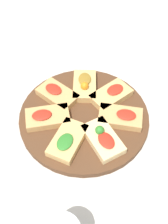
{
  "coord_description": "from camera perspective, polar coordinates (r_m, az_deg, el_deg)",
  "views": [
    {
      "loc": [
        0.01,
        -0.4,
        0.54
      ],
      "look_at": [
        0.0,
        0.0,
        0.03
      ],
      "focal_mm": 42.0,
      "sensor_mm": 36.0,
      "label": 1
    }
  ],
  "objects": [
    {
      "name": "focaccia_slice_2",
      "position": [
        0.69,
        -5.84,
        3.86
      ],
      "size": [
        0.12,
        0.11,
        0.03
      ],
      "color": "tan",
      "rests_on": "serving_board"
    },
    {
      "name": "serving_board",
      "position": [
        0.66,
        0.0,
        -0.97
      ],
      "size": [
        0.32,
        0.32,
        0.02
      ],
      "primitive_type": "cylinder",
      "color": "#51331E",
      "rests_on": "ground_plane"
    },
    {
      "name": "focaccia_slice_5",
      "position": [
        0.6,
        4.13,
        -5.78
      ],
      "size": [
        0.1,
        0.12,
        0.04
      ],
      "color": "#E5C689",
      "rests_on": "serving_board"
    },
    {
      "name": "focaccia_slice_1",
      "position": [
        0.71,
        0.15,
        5.85
      ],
      "size": [
        0.06,
        0.11,
        0.04
      ],
      "color": "tan",
      "rests_on": "serving_board"
    },
    {
      "name": "ground_plane",
      "position": [
        0.67,
        0.0,
        -1.43
      ],
      "size": [
        3.0,
        3.0,
        0.0
      ],
      "primitive_type": "plane",
      "color": "beige"
    },
    {
      "name": "focaccia_slice_0",
      "position": [
        0.69,
        5.96,
        3.76
      ],
      "size": [
        0.12,
        0.11,
        0.03
      ],
      "color": "tan",
      "rests_on": "serving_board"
    },
    {
      "name": "focaccia_slice_3",
      "position": [
        0.64,
        -7.99,
        -1.12
      ],
      "size": [
        0.12,
        0.08,
        0.03
      ],
      "color": "tan",
      "rests_on": "serving_board"
    },
    {
      "name": "focaccia_slice_4",
      "position": [
        0.6,
        -3.58,
        -6.17
      ],
      "size": [
        0.1,
        0.12,
        0.03
      ],
      "color": "tan",
      "rests_on": "serving_board"
    },
    {
      "name": "focaccia_slice_6",
      "position": [
        0.64,
        7.99,
        -1.07
      ],
      "size": [
        0.11,
        0.08,
        0.03
      ],
      "color": "tan",
      "rests_on": "serving_board"
    }
  ]
}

